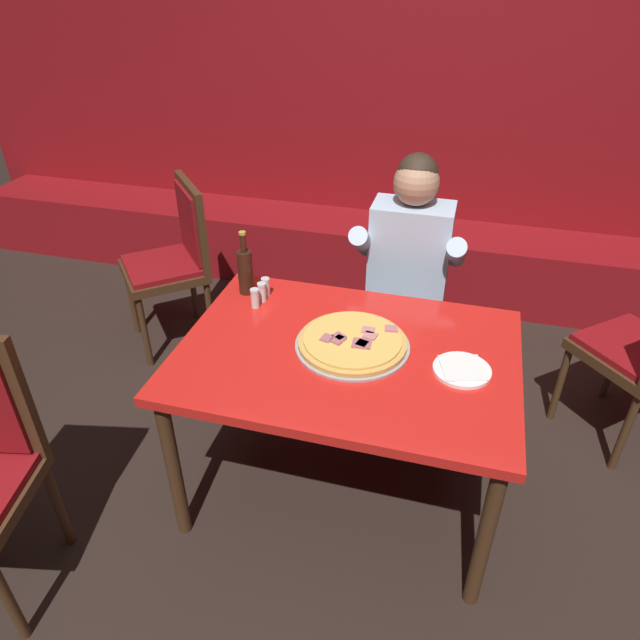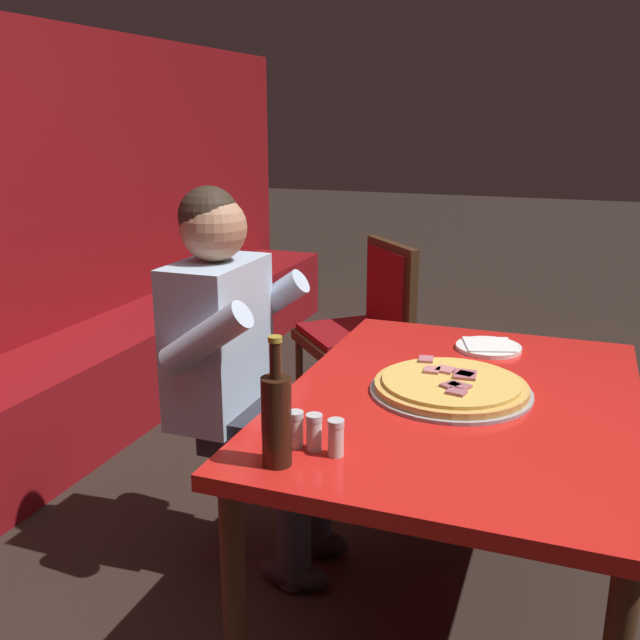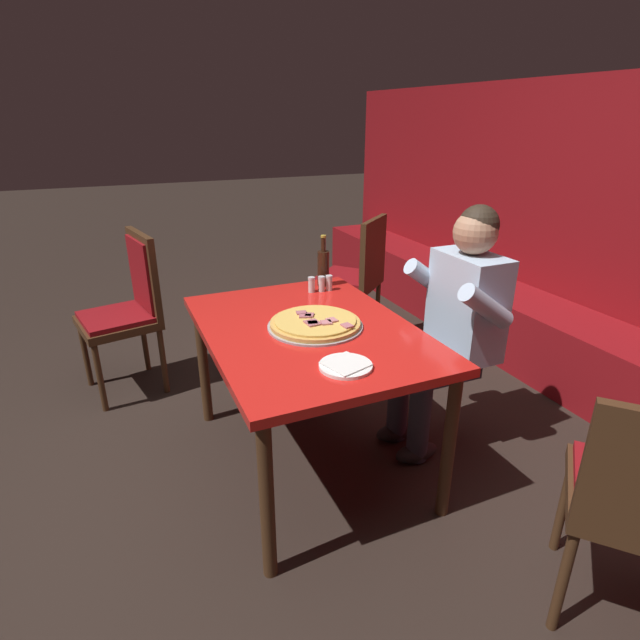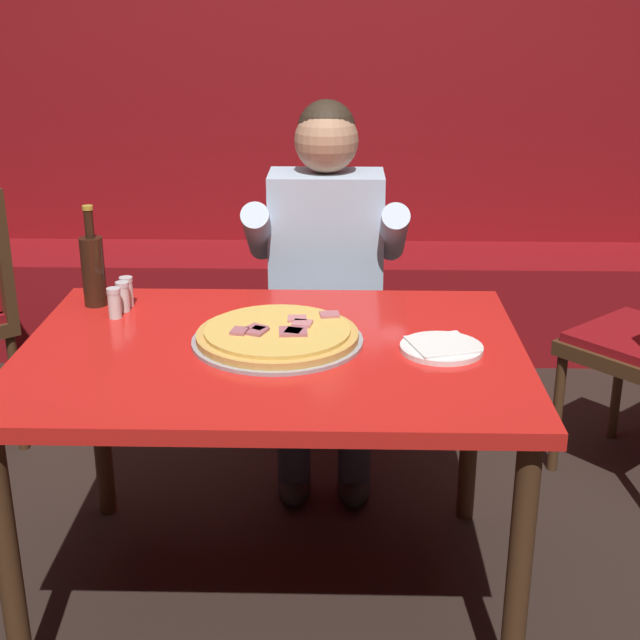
{
  "view_description": "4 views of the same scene",
  "coord_description": "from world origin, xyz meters",
  "px_view_note": "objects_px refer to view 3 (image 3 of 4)",
  "views": [
    {
      "loc": [
        0.36,
        -1.72,
        2.03
      ],
      "look_at": [
        -0.17,
        0.21,
        0.73
      ],
      "focal_mm": 32.0,
      "sensor_mm": 36.0,
      "label": 1
    },
    {
      "loc": [
        -1.82,
        -0.26,
        1.48
      ],
      "look_at": [
        -0.17,
        0.35,
        0.97
      ],
      "focal_mm": 40.0,
      "sensor_mm": 36.0,
      "label": 2
    },
    {
      "loc": [
        1.97,
        -0.79,
        1.66
      ],
      "look_at": [
        0.0,
        0.06,
        0.78
      ],
      "focal_mm": 28.0,
      "sensor_mm": 36.0,
      "label": 3
    },
    {
      "loc": [
        0.17,
        -2.1,
        1.6
      ],
      "look_at": [
        0.12,
        0.15,
        0.77
      ],
      "focal_mm": 50.0,
      "sensor_mm": 36.0,
      "label": 4
    }
  ],
  "objects_px": {
    "dining_chair_far_left": "(129,303)",
    "diner_seated_blue_shirt": "(451,321)",
    "shaker_black_pepper": "(321,285)",
    "shaker_red_pepper_flakes": "(329,284)",
    "main_dining_table": "(308,343)",
    "beer_bottle": "(323,267)",
    "pizza": "(315,323)",
    "plate_white_paper": "(346,366)",
    "shaker_parmesan": "(311,285)",
    "dining_chair_near_left": "(357,272)"
  },
  "relations": [
    {
      "from": "beer_bottle",
      "to": "shaker_black_pepper",
      "type": "xyz_separation_m",
      "value": [
        0.09,
        -0.05,
        -0.07
      ]
    },
    {
      "from": "pizza",
      "to": "diner_seated_blue_shirt",
      "type": "relative_size",
      "value": 0.35
    },
    {
      "from": "shaker_red_pepper_flakes",
      "to": "dining_chair_near_left",
      "type": "xyz_separation_m",
      "value": [
        -0.77,
        0.58,
        -0.21
      ]
    },
    {
      "from": "shaker_black_pepper",
      "to": "dining_chair_near_left",
      "type": "bearing_deg",
      "value": 140.83
    },
    {
      "from": "main_dining_table",
      "to": "dining_chair_far_left",
      "type": "relative_size",
      "value": 1.28
    },
    {
      "from": "beer_bottle",
      "to": "shaker_red_pepper_flakes",
      "type": "xyz_separation_m",
      "value": [
        0.09,
        -0.01,
        -0.07
      ]
    },
    {
      "from": "pizza",
      "to": "shaker_red_pepper_flakes",
      "type": "height_order",
      "value": "shaker_red_pepper_flakes"
    },
    {
      "from": "diner_seated_blue_shirt",
      "to": "shaker_black_pepper",
      "type": "bearing_deg",
      "value": -140.69
    },
    {
      "from": "shaker_red_pepper_flakes",
      "to": "dining_chair_far_left",
      "type": "xyz_separation_m",
      "value": [
        -0.73,
        -1.03,
        -0.21
      ]
    },
    {
      "from": "shaker_parmesan",
      "to": "dining_chair_far_left",
      "type": "relative_size",
      "value": 0.09
    },
    {
      "from": "main_dining_table",
      "to": "plate_white_paper",
      "type": "distance_m",
      "value": 0.44
    },
    {
      "from": "diner_seated_blue_shirt",
      "to": "dining_chair_near_left",
      "type": "distance_m",
      "value": 1.35
    },
    {
      "from": "pizza",
      "to": "shaker_red_pepper_flakes",
      "type": "distance_m",
      "value": 0.53
    },
    {
      "from": "beer_bottle",
      "to": "shaker_black_pepper",
      "type": "relative_size",
      "value": 3.4
    },
    {
      "from": "beer_bottle",
      "to": "shaker_black_pepper",
      "type": "distance_m",
      "value": 0.13
    },
    {
      "from": "shaker_red_pepper_flakes",
      "to": "dining_chair_far_left",
      "type": "bearing_deg",
      "value": -125.07
    },
    {
      "from": "pizza",
      "to": "beer_bottle",
      "type": "height_order",
      "value": "beer_bottle"
    },
    {
      "from": "main_dining_table",
      "to": "dining_chair_far_left",
      "type": "xyz_separation_m",
      "value": [
        -1.17,
        -0.73,
        -0.09
      ]
    },
    {
      "from": "shaker_black_pepper",
      "to": "shaker_red_pepper_flakes",
      "type": "bearing_deg",
      "value": 89.4
    },
    {
      "from": "diner_seated_blue_shirt",
      "to": "dining_chair_near_left",
      "type": "bearing_deg",
      "value": 172.97
    },
    {
      "from": "beer_bottle",
      "to": "dining_chair_near_left",
      "type": "relative_size",
      "value": 0.3
    },
    {
      "from": "plate_white_paper",
      "to": "shaker_red_pepper_flakes",
      "type": "bearing_deg",
      "value": 159.62
    },
    {
      "from": "main_dining_table",
      "to": "beer_bottle",
      "type": "bearing_deg",
      "value": 149.7
    },
    {
      "from": "shaker_red_pepper_flakes",
      "to": "main_dining_table",
      "type": "bearing_deg",
      "value": -34.8
    },
    {
      "from": "main_dining_table",
      "to": "shaker_red_pepper_flakes",
      "type": "bearing_deg",
      "value": 145.2
    },
    {
      "from": "pizza",
      "to": "beer_bottle",
      "type": "bearing_deg",
      "value": 152.78
    },
    {
      "from": "shaker_parmesan",
      "to": "diner_seated_blue_shirt",
      "type": "distance_m",
      "value": 0.78
    },
    {
      "from": "shaker_black_pepper",
      "to": "shaker_parmesan",
      "type": "xyz_separation_m",
      "value": [
        -0.01,
        -0.06,
        0.0
      ]
    },
    {
      "from": "pizza",
      "to": "shaker_parmesan",
      "type": "height_order",
      "value": "shaker_parmesan"
    },
    {
      "from": "pizza",
      "to": "shaker_black_pepper",
      "type": "xyz_separation_m",
      "value": [
        -0.45,
        0.23,
        0.02
      ]
    },
    {
      "from": "plate_white_paper",
      "to": "diner_seated_blue_shirt",
      "type": "relative_size",
      "value": 0.16
    },
    {
      "from": "shaker_parmesan",
      "to": "dining_chair_far_left",
      "type": "distance_m",
      "value": 1.19
    },
    {
      "from": "shaker_black_pepper",
      "to": "dining_chair_far_left",
      "type": "relative_size",
      "value": 0.09
    },
    {
      "from": "main_dining_table",
      "to": "diner_seated_blue_shirt",
      "type": "xyz_separation_m",
      "value": [
        0.12,
        0.72,
        0.04
      ]
    },
    {
      "from": "pizza",
      "to": "shaker_black_pepper",
      "type": "relative_size",
      "value": 5.15
    },
    {
      "from": "dining_chair_far_left",
      "to": "shaker_parmesan",
      "type": "bearing_deg",
      "value": 52.53
    },
    {
      "from": "dining_chair_far_left",
      "to": "diner_seated_blue_shirt",
      "type": "bearing_deg",
      "value": 48.36
    },
    {
      "from": "shaker_red_pepper_flakes",
      "to": "plate_white_paper",
      "type": "bearing_deg",
      "value": -20.38
    },
    {
      "from": "shaker_red_pepper_flakes",
      "to": "shaker_parmesan",
      "type": "xyz_separation_m",
      "value": [
        -0.01,
        -0.1,
        0.0
      ]
    },
    {
      "from": "plate_white_paper",
      "to": "main_dining_table",
      "type": "bearing_deg",
      "value": 177.73
    },
    {
      "from": "pizza",
      "to": "beer_bottle",
      "type": "relative_size",
      "value": 1.52
    },
    {
      "from": "shaker_black_pepper",
      "to": "dining_chair_near_left",
      "type": "xyz_separation_m",
      "value": [
        -0.77,
        0.63,
        -0.21
      ]
    },
    {
      "from": "shaker_black_pepper",
      "to": "pizza",
      "type": "bearing_deg",
      "value": -26.84
    },
    {
      "from": "main_dining_table",
      "to": "beer_bottle",
      "type": "distance_m",
      "value": 0.65
    },
    {
      "from": "main_dining_table",
      "to": "dining_chair_near_left",
      "type": "xyz_separation_m",
      "value": [
        -1.21,
        0.89,
        -0.1
      ]
    },
    {
      "from": "plate_white_paper",
      "to": "beer_bottle",
      "type": "relative_size",
      "value": 0.72
    },
    {
      "from": "shaker_red_pepper_flakes",
      "to": "dining_chair_far_left",
      "type": "relative_size",
      "value": 0.09
    },
    {
      "from": "pizza",
      "to": "plate_white_paper",
      "type": "bearing_deg",
      "value": -6.56
    },
    {
      "from": "pizza",
      "to": "shaker_red_pepper_flakes",
      "type": "bearing_deg",
      "value": 148.71
    },
    {
      "from": "shaker_red_pepper_flakes",
      "to": "shaker_parmesan",
      "type": "height_order",
      "value": "same"
    }
  ]
}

